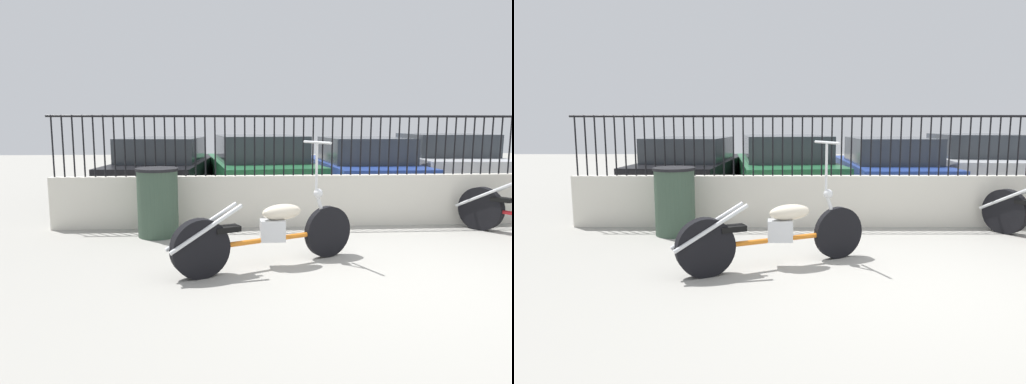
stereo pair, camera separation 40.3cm
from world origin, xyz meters
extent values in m
plane|color=gray|center=(0.00, 0.00, 0.00)|extent=(40.00, 40.00, 0.00)
cube|color=beige|center=(0.00, 2.62, 0.40)|extent=(8.94, 0.18, 0.80)
cylinder|color=black|center=(-4.40, 2.62, 1.27)|extent=(0.02, 0.02, 0.93)
cylinder|color=black|center=(-4.24, 2.62, 1.27)|extent=(0.02, 0.02, 0.93)
cylinder|color=black|center=(-4.09, 2.62, 1.27)|extent=(0.02, 0.02, 0.93)
cylinder|color=black|center=(-3.94, 2.62, 1.27)|extent=(0.02, 0.02, 0.93)
cylinder|color=black|center=(-3.79, 2.62, 1.27)|extent=(0.02, 0.02, 0.93)
cylinder|color=black|center=(-3.64, 2.62, 1.27)|extent=(0.02, 0.02, 0.93)
cylinder|color=black|center=(-3.49, 2.62, 1.27)|extent=(0.02, 0.02, 0.93)
cylinder|color=black|center=(-3.33, 2.62, 1.27)|extent=(0.02, 0.02, 0.93)
cylinder|color=black|center=(-3.18, 2.62, 1.27)|extent=(0.02, 0.02, 0.93)
cylinder|color=black|center=(-3.03, 2.62, 1.27)|extent=(0.02, 0.02, 0.93)
cylinder|color=black|center=(-2.88, 2.62, 1.27)|extent=(0.02, 0.02, 0.93)
cylinder|color=black|center=(-2.73, 2.62, 1.27)|extent=(0.02, 0.02, 0.93)
cylinder|color=black|center=(-2.58, 2.62, 1.27)|extent=(0.02, 0.02, 0.93)
cylinder|color=black|center=(-2.43, 2.62, 1.27)|extent=(0.02, 0.02, 0.93)
cylinder|color=black|center=(-2.27, 2.62, 1.27)|extent=(0.02, 0.02, 0.93)
cylinder|color=black|center=(-2.12, 2.62, 1.27)|extent=(0.02, 0.02, 0.93)
cylinder|color=black|center=(-1.97, 2.62, 1.27)|extent=(0.02, 0.02, 0.93)
cylinder|color=black|center=(-1.82, 2.62, 1.27)|extent=(0.02, 0.02, 0.93)
cylinder|color=black|center=(-1.67, 2.62, 1.27)|extent=(0.02, 0.02, 0.93)
cylinder|color=black|center=(-1.52, 2.62, 1.27)|extent=(0.02, 0.02, 0.93)
cylinder|color=black|center=(-1.36, 2.62, 1.27)|extent=(0.02, 0.02, 0.93)
cylinder|color=black|center=(-1.21, 2.62, 1.27)|extent=(0.02, 0.02, 0.93)
cylinder|color=black|center=(-1.06, 2.62, 1.27)|extent=(0.02, 0.02, 0.93)
cylinder|color=black|center=(-0.91, 2.62, 1.27)|extent=(0.02, 0.02, 0.93)
cylinder|color=black|center=(-0.76, 2.62, 1.27)|extent=(0.02, 0.02, 0.93)
cylinder|color=black|center=(-0.61, 2.62, 1.27)|extent=(0.02, 0.02, 0.93)
cylinder|color=black|center=(-0.45, 2.62, 1.27)|extent=(0.02, 0.02, 0.93)
cylinder|color=black|center=(-0.30, 2.62, 1.27)|extent=(0.02, 0.02, 0.93)
cylinder|color=black|center=(-0.15, 2.62, 1.27)|extent=(0.02, 0.02, 0.93)
cylinder|color=black|center=(0.00, 2.62, 1.27)|extent=(0.02, 0.02, 0.93)
cylinder|color=black|center=(0.15, 2.62, 1.27)|extent=(0.02, 0.02, 0.93)
cylinder|color=black|center=(0.30, 2.62, 1.27)|extent=(0.02, 0.02, 0.93)
cylinder|color=black|center=(0.45, 2.62, 1.27)|extent=(0.02, 0.02, 0.93)
cylinder|color=black|center=(0.61, 2.62, 1.27)|extent=(0.02, 0.02, 0.93)
cylinder|color=black|center=(0.76, 2.62, 1.27)|extent=(0.02, 0.02, 0.93)
cylinder|color=black|center=(0.91, 2.62, 1.27)|extent=(0.02, 0.02, 0.93)
cylinder|color=black|center=(1.06, 2.62, 1.27)|extent=(0.02, 0.02, 0.93)
cylinder|color=black|center=(1.21, 2.62, 1.27)|extent=(0.02, 0.02, 0.93)
cylinder|color=black|center=(1.36, 2.62, 1.27)|extent=(0.02, 0.02, 0.93)
cylinder|color=black|center=(1.52, 2.62, 1.27)|extent=(0.02, 0.02, 0.93)
cylinder|color=black|center=(1.67, 2.62, 1.27)|extent=(0.02, 0.02, 0.93)
cylinder|color=black|center=(1.82, 2.62, 1.27)|extent=(0.02, 0.02, 0.93)
cylinder|color=black|center=(1.97, 2.62, 1.27)|extent=(0.02, 0.02, 0.93)
cylinder|color=black|center=(2.12, 2.62, 1.27)|extent=(0.02, 0.02, 0.93)
cylinder|color=black|center=(2.27, 2.62, 1.27)|extent=(0.02, 0.02, 0.93)
cylinder|color=black|center=(2.43, 2.62, 1.27)|extent=(0.02, 0.02, 0.93)
cylinder|color=black|center=(2.58, 2.62, 1.27)|extent=(0.02, 0.02, 0.93)
cylinder|color=black|center=(2.73, 2.62, 1.27)|extent=(0.02, 0.02, 0.93)
cylinder|color=black|center=(0.00, 2.62, 1.71)|extent=(8.94, 0.04, 0.04)
cylinder|color=black|center=(-0.59, 0.89, 0.31)|extent=(0.60, 0.33, 0.62)
cylinder|color=black|center=(-2.08, 0.22, 0.31)|extent=(0.63, 0.38, 0.63)
cylinder|color=orange|center=(-1.34, 0.55, 0.31)|extent=(1.40, 0.66, 0.06)
cube|color=silver|center=(-1.29, 0.57, 0.41)|extent=(0.28, 0.18, 0.24)
ellipsoid|color=beige|center=(-1.18, 0.62, 0.61)|extent=(0.54, 0.39, 0.18)
cube|color=black|center=(-1.81, 0.34, 0.49)|extent=(0.32, 0.26, 0.06)
cylinder|color=silver|center=(-0.67, 0.85, 0.56)|extent=(0.22, 0.13, 0.51)
sphere|color=silver|center=(-0.73, 0.83, 0.79)|extent=(0.11, 0.11, 0.11)
cylinder|color=silver|center=(-0.76, 0.81, 1.10)|extent=(0.03, 0.03, 0.58)
cylinder|color=silver|center=(-0.76, 0.81, 1.39)|extent=(0.24, 0.49, 0.03)
cylinder|color=silver|center=(-2.01, 0.18, 0.53)|extent=(0.76, 0.37, 0.46)
cylinder|color=silver|center=(-2.07, 0.31, 0.53)|extent=(0.76, 0.37, 0.46)
cylinder|color=black|center=(2.05, 2.15, 0.32)|extent=(0.47, 0.63, 0.66)
cube|color=black|center=(2.21, 1.90, 0.50)|extent=(0.29, 0.32, 0.06)
cylinder|color=silver|center=(2.02, 2.07, 0.54)|extent=(0.49, 0.72, 0.47)
cylinder|color=silver|center=(2.13, 2.15, 0.54)|extent=(0.49, 0.72, 0.47)
cylinder|color=#334738|center=(-2.78, 2.08, 0.47)|extent=(0.57, 0.57, 0.94)
cylinder|color=black|center=(-2.78, 2.08, 0.96)|extent=(0.60, 0.60, 0.04)
cylinder|color=black|center=(-3.82, 7.08, 0.32)|extent=(0.17, 0.65, 0.64)
cylinder|color=black|center=(-2.19, 6.93, 0.32)|extent=(0.17, 0.65, 0.64)
cylinder|color=black|center=(-4.06, 4.46, 0.32)|extent=(0.17, 0.65, 0.64)
cylinder|color=black|center=(-2.43, 4.31, 0.32)|extent=(0.17, 0.65, 0.64)
cube|color=black|center=(-3.12, 5.69, 0.53)|extent=(2.12, 4.39, 0.57)
cube|color=#2D3338|center=(-3.14, 5.48, 1.06)|extent=(1.75, 2.17, 0.50)
cylinder|color=black|center=(-2.14, 6.95, 0.32)|extent=(0.18, 0.65, 0.64)
cylinder|color=black|center=(-0.37, 7.14, 0.32)|extent=(0.18, 0.65, 0.64)
cylinder|color=black|center=(-1.84, 4.20, 0.32)|extent=(0.18, 0.65, 0.64)
cylinder|color=black|center=(-0.07, 4.39, 0.32)|extent=(0.18, 0.65, 0.64)
cube|color=#1E5933|center=(-1.11, 5.67, 0.53)|extent=(2.36, 4.64, 0.57)
cube|color=#2D3338|center=(-1.08, 5.44, 1.08)|extent=(1.92, 2.31, 0.54)
cylinder|color=black|center=(0.24, 6.34, 0.32)|extent=(0.11, 0.64, 0.64)
cylinder|color=black|center=(1.88, 6.34, 0.32)|extent=(0.11, 0.64, 0.64)
cylinder|color=black|center=(0.24, 3.90, 0.32)|extent=(0.11, 0.64, 0.64)
cylinder|color=black|center=(1.89, 3.90, 0.32)|extent=(0.11, 0.64, 0.64)
cube|color=navy|center=(1.06, 5.12, 0.53)|extent=(1.76, 3.94, 0.57)
cube|color=#2D3338|center=(1.06, 4.92, 1.06)|extent=(1.58, 1.89, 0.51)
cylinder|color=black|center=(2.30, 6.90, 0.32)|extent=(0.16, 0.65, 0.64)
cylinder|color=black|center=(3.98, 6.77, 0.32)|extent=(0.16, 0.65, 0.64)
cylinder|color=black|center=(2.11, 4.48, 0.32)|extent=(0.16, 0.65, 0.64)
cylinder|color=black|center=(3.79, 4.35, 0.32)|extent=(0.16, 0.65, 0.64)
cube|color=#B7BABF|center=(3.04, 5.63, 0.57)|extent=(2.10, 4.04, 0.67)
cube|color=#2D3338|center=(3.03, 5.43, 1.14)|extent=(1.76, 2.00, 0.47)
camera|label=1|loc=(-1.81, -4.41, 1.59)|focal=32.00mm
camera|label=2|loc=(-1.41, -4.42, 1.59)|focal=32.00mm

